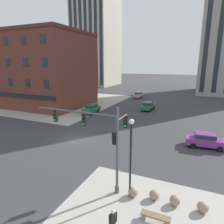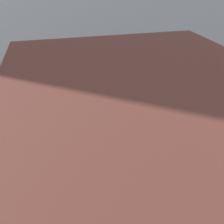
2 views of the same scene
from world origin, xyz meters
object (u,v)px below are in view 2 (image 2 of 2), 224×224
bench_near_signal (201,78)px  pedestrian_walking_east (215,78)px  bollard_sphere_curb_a (199,83)px  car_main_southbound_far (123,141)px  pedestrian_near_bench (217,63)px  car_cross_eastbound (64,112)px  traffic_signal_main (209,69)px  bollard_sphere_curb_e (181,70)px  bollard_sphere_curb_d (186,74)px  bollard_sphere_curb_b (193,80)px  pedestrian_by_lamp (209,71)px  bench_mid_block (191,69)px  car_main_northbound_far (137,76)px  pedestrian_with_bag (223,66)px  street_lamp_corner_near (203,68)px  bollard_sphere_curb_c (190,77)px

bench_near_signal → pedestrian_walking_east: size_ratio=1.10×
bollard_sphere_curb_a → car_main_southbound_far: (-15.05, 20.43, 0.56)m
bench_near_signal → pedestrian_walking_east: 2.81m
pedestrian_near_bench → car_cross_eastbound: (-13.79, 37.10, 0.01)m
traffic_signal_main → bollard_sphere_curb_e: (9.60, 0.01, -3.89)m
pedestrian_near_bench → bollard_sphere_curb_d: bearing=109.3°
bollard_sphere_curb_b → pedestrian_by_lamp: 5.56m
bench_near_signal → bench_mid_block: (5.18, -0.55, 0.00)m
car_main_northbound_far → car_main_southbound_far: same height
bench_mid_block → car_main_northbound_far: (-2.29, 13.97, 0.59)m
bench_near_signal → traffic_signal_main: bearing=157.5°
bollard_sphere_curb_e → car_main_southbound_far: 29.99m
bollard_sphere_curb_a → bollard_sphere_curb_b: size_ratio=1.00×
bollard_sphere_curb_e → car_main_southbound_far: size_ratio=0.16×
pedestrian_with_bag → car_main_northbound_far: 21.18m
traffic_signal_main → pedestrian_walking_east: bearing=-55.7°
traffic_signal_main → bollard_sphere_curb_e: bearing=0.1°
bollard_sphere_curb_a → bench_near_signal: bearing=-41.5°
pedestrian_near_bench → pedestrian_with_bag: (-2.59, 0.06, 0.03)m
bollard_sphere_curb_d → street_lamp_corner_near: 5.86m
bollard_sphere_curb_b → bench_near_signal: 2.12m
pedestrian_walking_east → bollard_sphere_curb_c: bearing=53.7°
traffic_signal_main → bench_near_signal: size_ratio=3.90×
traffic_signal_main → bollard_sphere_curb_b: bearing=2.2°
bench_near_signal → pedestrian_walking_east: bearing=-136.4°
traffic_signal_main → pedestrian_with_bag: 13.01m
pedestrian_by_lamp → street_lamp_corner_near: bearing=130.2°
traffic_signal_main → bollard_sphere_curb_a: 4.66m
bollard_sphere_curb_b → car_main_northbound_far: size_ratio=0.16×
car_main_southbound_far → bollard_sphere_curb_e: bearing=-42.6°
bollard_sphere_curb_c → bollard_sphere_curb_d: bearing=1.7°
bollard_sphere_curb_b → car_main_southbound_far: (-16.54, 20.15, 0.56)m
traffic_signal_main → bollard_sphere_curb_c: size_ratio=9.71×
pedestrian_near_bench → car_cross_eastbound: bearing=110.4°
pedestrian_by_lamp → bollard_sphere_curb_c: bearing=99.4°
bollard_sphere_curb_d → pedestrian_walking_east: (-4.62, -3.98, 0.57)m
bollard_sphere_curb_b → pedestrian_by_lamp: size_ratio=0.47×
bollard_sphere_curb_e → pedestrian_by_lamp: (-3.30, -4.92, 0.52)m
bollard_sphere_curb_c → street_lamp_corner_near: size_ratio=0.12×
bollard_sphere_curb_b → street_lamp_corner_near: (-1.70, -0.39, 3.26)m
car_main_northbound_far → bollard_sphere_curb_a: bearing=-112.8°
pedestrian_walking_east → car_main_southbound_far: 28.41m
bollard_sphere_curb_b → bench_mid_block: size_ratio=0.39×
pedestrian_walking_east → car_main_northbound_far: size_ratio=0.36×
pedestrian_with_bag → car_main_southbound_far: car_main_southbound_far is taller
bollard_sphere_curb_e → bollard_sphere_curb_b: bearing=178.5°
traffic_signal_main → bollard_sphere_curb_c: traffic_signal_main is taller
bollard_sphere_curb_b → car_cross_eastbound: car_cross_eastbound is taller
car_main_northbound_far → traffic_signal_main: bearing=-123.0°
bollard_sphere_curb_b → car_main_southbound_far: size_ratio=0.16×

